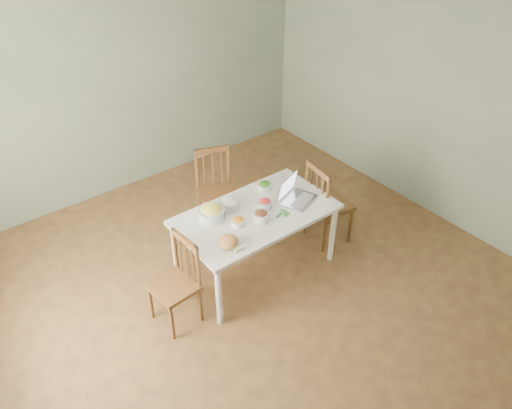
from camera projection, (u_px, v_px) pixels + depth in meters
floor at (253, 284)px, 5.15m from camera, size 5.00×5.00×0.00m
ceiling at (252, 13)px, 3.57m from camera, size 5.00×5.00×0.00m
wall_back at (125, 85)px, 5.96m from camera, size 5.00×0.00×2.70m
wall_right at (429, 100)px, 5.61m from camera, size 0.00×5.00×2.70m
dining_table at (256, 241)px, 5.13m from camera, size 1.57×0.89×0.74m
chair_far at (218, 193)px, 5.64m from camera, size 0.54×0.53×0.97m
chair_left at (173, 284)px, 4.51m from camera, size 0.42×0.43×0.90m
chair_right at (329, 202)px, 5.48m from camera, size 0.48×0.50×0.99m
bread_boule at (228, 242)px, 4.46m from camera, size 0.23×0.23×0.12m
butter_stick at (240, 249)px, 4.45m from camera, size 0.12×0.04×0.03m
bowl_squash at (211, 212)px, 4.79m from camera, size 0.27×0.27×0.15m
bowl_carrot at (238, 221)px, 4.74m from camera, size 0.14×0.14×0.08m
bowl_onion at (229, 203)px, 4.96m from camera, size 0.23×0.23×0.11m
bowl_mushroom at (261, 216)px, 4.78m from camera, size 0.22×0.22×0.11m
bowl_redpep at (264, 203)px, 4.97m from camera, size 0.19×0.19×0.09m
bowl_broccoli at (265, 186)px, 5.21m from camera, size 0.19×0.19×0.10m
flatbread at (264, 184)px, 5.31m from camera, size 0.22×0.22×0.02m
basil_bunch at (282, 214)px, 4.89m from camera, size 0.18×0.18×0.02m
laptop at (300, 190)px, 5.01m from camera, size 0.43×0.39×0.25m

